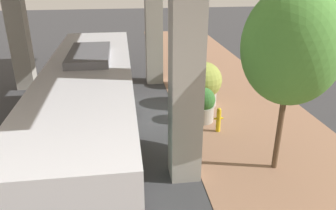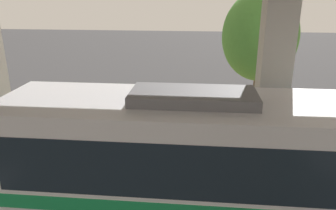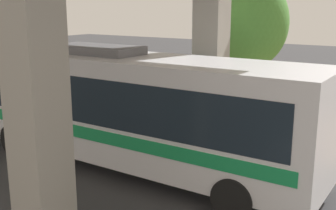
{
  "view_description": "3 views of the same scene",
  "coord_description": "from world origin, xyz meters",
  "px_view_note": "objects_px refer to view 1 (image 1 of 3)",
  "views": [
    {
      "loc": [
        2.23,
        13.25,
        6.17
      ],
      "look_at": [
        0.61,
        1.74,
        1.21
      ],
      "focal_mm": 35.0,
      "sensor_mm": 36.0,
      "label": 1
    },
    {
      "loc": [
        10.42,
        2.39,
        5.68
      ],
      "look_at": [
        -0.39,
        1.32,
        1.9
      ],
      "focal_mm": 35.0,
      "sensor_mm": 36.0,
      "label": 2
    },
    {
      "loc": [
        12.58,
        10.94,
        4.7
      ],
      "look_at": [
        -0.28,
        2.43,
        1.04
      ],
      "focal_mm": 45.0,
      "sensor_mm": 36.0,
      "label": 3
    }
  ],
  "objects_px": {
    "planter_front": "(203,105)",
    "planter_back": "(185,73)",
    "planter_middle": "(203,84)",
    "street_tree_near": "(292,46)",
    "bus": "(91,109)",
    "fire_hydrant": "(218,120)"
  },
  "relations": [
    {
      "from": "planter_front",
      "to": "planter_back",
      "type": "xyz_separation_m",
      "value": [
        -0.1,
        -4.42,
        0.01
      ]
    },
    {
      "from": "planter_middle",
      "to": "street_tree_near",
      "type": "height_order",
      "value": "street_tree_near"
    },
    {
      "from": "planter_front",
      "to": "planter_middle",
      "type": "distance_m",
      "value": 1.82
    },
    {
      "from": "planter_front",
      "to": "planter_back",
      "type": "bearing_deg",
      "value": -91.32
    },
    {
      "from": "street_tree_near",
      "to": "bus",
      "type": "bearing_deg",
      "value": -11.96
    },
    {
      "from": "planter_middle",
      "to": "planter_back",
      "type": "xyz_separation_m",
      "value": [
        0.34,
        -2.69,
        -0.3
      ]
    },
    {
      "from": "planter_back",
      "to": "street_tree_near",
      "type": "distance_m",
      "value": 8.94
    },
    {
      "from": "planter_back",
      "to": "planter_front",
      "type": "bearing_deg",
      "value": 88.68
    },
    {
      "from": "planter_back",
      "to": "street_tree_near",
      "type": "relative_size",
      "value": 0.27
    },
    {
      "from": "fire_hydrant",
      "to": "planter_front",
      "type": "relative_size",
      "value": 0.68
    },
    {
      "from": "planter_middle",
      "to": "bus",
      "type": "bearing_deg",
      "value": 41.75
    },
    {
      "from": "fire_hydrant",
      "to": "planter_front",
      "type": "bearing_deg",
      "value": -68.28
    },
    {
      "from": "planter_front",
      "to": "street_tree_near",
      "type": "distance_m",
      "value": 5.24
    },
    {
      "from": "bus",
      "to": "planter_back",
      "type": "bearing_deg",
      "value": -122.53
    },
    {
      "from": "fire_hydrant",
      "to": "planter_back",
      "type": "xyz_separation_m",
      "value": [
        0.31,
        -5.45,
        0.25
      ]
    },
    {
      "from": "planter_back",
      "to": "planter_middle",
      "type": "bearing_deg",
      "value": 97.23
    },
    {
      "from": "planter_front",
      "to": "planter_back",
      "type": "distance_m",
      "value": 4.42
    },
    {
      "from": "planter_front",
      "to": "planter_back",
      "type": "relative_size",
      "value": 0.97
    },
    {
      "from": "fire_hydrant",
      "to": "planter_middle",
      "type": "height_order",
      "value": "planter_middle"
    },
    {
      "from": "bus",
      "to": "planter_front",
      "type": "relative_size",
      "value": 7.49
    },
    {
      "from": "bus",
      "to": "planter_back",
      "type": "xyz_separation_m",
      "value": [
        -4.43,
        -6.94,
        -1.15
      ]
    },
    {
      "from": "planter_middle",
      "to": "planter_back",
      "type": "bearing_deg",
      "value": -82.77
    }
  ]
}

